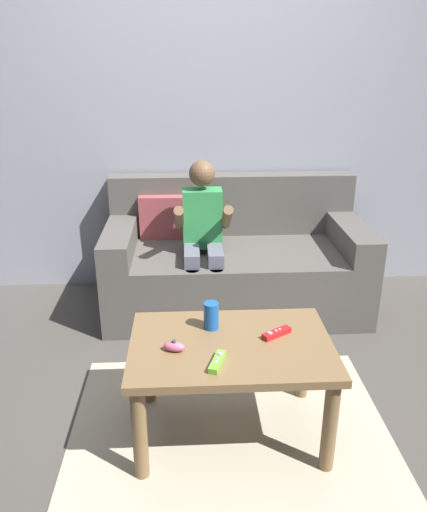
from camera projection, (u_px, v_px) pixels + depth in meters
name	position (u px, v px, depth m)	size (l,w,h in m)	color
ground_plane	(218.00, 418.00, 2.35)	(9.72, 9.72, 0.00)	#4C4742
wall_back	(204.00, 107.00, 3.33)	(4.86, 0.05, 2.50)	#999EA8
couch	(234.00, 263.00, 3.33)	(1.65, 0.80, 0.83)	#56514C
person_seated_on_couch	(203.00, 234.00, 3.05)	(0.34, 0.42, 0.99)	slate
coffee_table	(231.00, 359.00, 2.13)	(0.85, 0.58, 0.46)	brown
area_rug	(230.00, 430.00, 2.27)	(1.42, 1.13, 0.01)	#BCB299
game_remote_red_near_edge	(277.00, 333.00, 2.15)	(0.14, 0.11, 0.03)	red
nunchuk_pink	(174.00, 347.00, 2.04)	(0.10, 0.07, 0.05)	pink
game_remote_lime_far_corner	(218.00, 362.00, 1.95)	(0.08, 0.14, 0.03)	#72C638
soda_can	(211.00, 316.00, 2.19)	(0.07, 0.07, 0.12)	#1959B2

